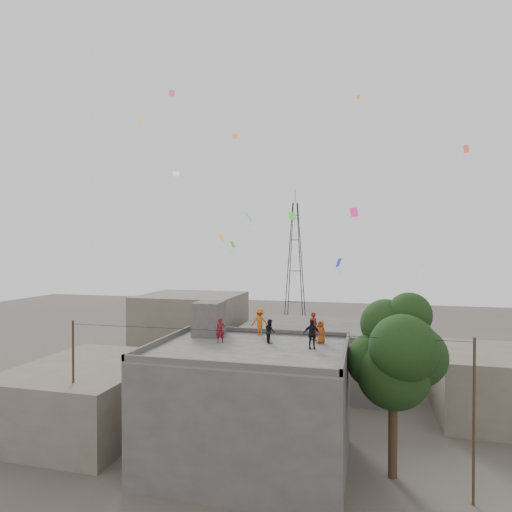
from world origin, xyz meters
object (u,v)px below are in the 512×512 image
(tree, at_px, (397,354))
(person_dark_adult, at_px, (312,334))
(transmission_tower, at_px, (295,264))
(person_red_adult, at_px, (314,326))
(stair_head_box, at_px, (209,319))

(tree, height_order, person_dark_adult, tree)
(transmission_tower, distance_m, person_dark_adult, 40.03)
(tree, distance_m, person_dark_adult, 4.26)
(person_red_adult, bearing_deg, stair_head_box, 30.30)
(transmission_tower, xyz_separation_m, person_dark_adult, (7.18, -39.32, -2.22))
(stair_head_box, bearing_deg, person_dark_adult, -16.78)
(person_red_adult, relative_size, person_dark_adult, 1.07)
(stair_head_box, xyz_separation_m, tree, (10.57, -2.00, -1.00))
(stair_head_box, xyz_separation_m, transmission_tower, (-0.80, 37.40, 1.97))
(stair_head_box, distance_m, person_dark_adult, 6.66)
(tree, height_order, person_red_adult, tree)
(stair_head_box, relative_size, person_red_adult, 1.25)
(person_red_adult, distance_m, person_dark_adult, 2.02)
(stair_head_box, height_order, person_red_adult, stair_head_box)
(transmission_tower, distance_m, person_red_adult, 38.03)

